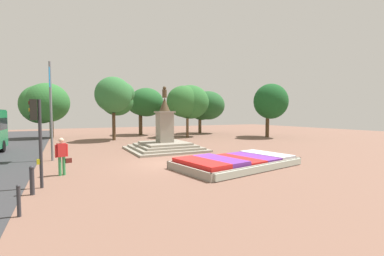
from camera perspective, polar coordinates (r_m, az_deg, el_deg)
name	(u,v)px	position (r m, az deg, el deg)	size (l,w,h in m)	color
ground_plane	(168,163)	(15.28, -5.45, -7.82)	(84.34, 84.34, 0.00)	brown
flower_planter	(236,162)	(14.43, 9.73, -7.48)	(7.37, 4.75, 0.60)	#38281C
statue_monument	(165,141)	(20.69, -6.07, -2.87)	(5.61, 5.61, 5.10)	gray
traffic_light_near_crossing	(37,127)	(11.56, -31.24, 0.15)	(0.42, 0.31, 3.47)	#2D2D33
banner_pole	(51,106)	(18.02, -28.86, 4.24)	(0.14, 1.11, 6.10)	slate
pedestrian_with_handbag	(62,154)	(13.60, -26.92, -5.18)	(0.71, 0.34, 1.78)	#338C4C
kerb_bollard_south	(19,200)	(8.96, -34.09, -13.09)	(0.11, 0.11, 0.93)	#2D2D33
kerb_bollard_mid_a	(32,179)	(10.99, -32.00, -9.68)	(0.17, 0.17, 1.06)	#2D2D33
park_tree_far_left	(116,96)	(29.61, -16.56, 6.74)	(4.51, 5.10, 6.82)	#4C3823
park_tree_behind_statue	(145,103)	(35.98, -10.44, 5.49)	(4.60, 5.53, 6.40)	#4C3823
park_tree_far_right	(204,106)	(38.19, 2.79, 4.91)	(5.98, 5.41, 6.25)	brown
park_tree_street_side	(45,103)	(35.00, -29.94, 4.75)	(5.43, 4.84, 6.52)	brown
park_tree_mid_canopy	(270,100)	(33.28, 17.01, 5.87)	(5.22, 5.43, 6.53)	#4C3823
park_tree_distant	(188,102)	(32.47, -0.98, 5.84)	(5.66, 4.69, 6.55)	brown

